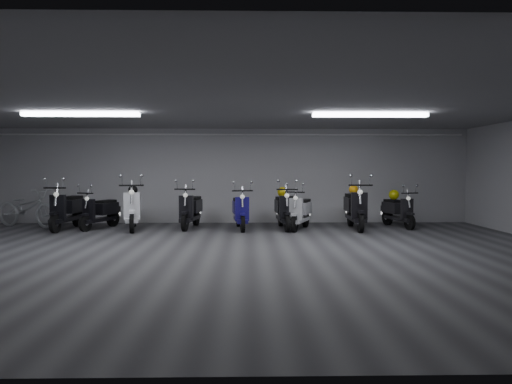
{
  "coord_description": "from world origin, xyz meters",
  "views": [
    {
      "loc": [
        0.44,
        -8.43,
        1.62
      ],
      "look_at": [
        0.64,
        2.5,
        1.05
      ],
      "focal_mm": 31.67,
      "sensor_mm": 36.0,
      "label": 1
    }
  ],
  "objects_px": {
    "scooter_4": "(240,205)",
    "bicycle": "(27,204)",
    "scooter_1": "(100,206)",
    "scooter_9": "(398,206)",
    "scooter_2": "(133,202)",
    "scooter_5": "(284,204)",
    "helmet_0": "(283,192)",
    "helmet_1": "(394,195)",
    "helmet_2": "(354,190)",
    "scooter_0": "(67,203)",
    "scooter_6": "(300,206)",
    "scooter_8": "(355,201)",
    "scooter_3": "(191,203)",
    "helmet_3": "(133,190)"
  },
  "relations": [
    {
      "from": "scooter_4",
      "to": "bicycle",
      "type": "bearing_deg",
      "value": 168.32
    },
    {
      "from": "scooter_1",
      "to": "scooter_9",
      "type": "distance_m",
      "value": 8.09
    },
    {
      "from": "scooter_2",
      "to": "scooter_9",
      "type": "relative_size",
      "value": 1.23
    },
    {
      "from": "scooter_1",
      "to": "scooter_9",
      "type": "relative_size",
      "value": 1.02
    },
    {
      "from": "scooter_4",
      "to": "scooter_9",
      "type": "relative_size",
      "value": 1.09
    },
    {
      "from": "scooter_2",
      "to": "scooter_5",
      "type": "distance_m",
      "value": 4.01
    },
    {
      "from": "helmet_0",
      "to": "helmet_1",
      "type": "distance_m",
      "value": 3.13
    },
    {
      "from": "helmet_2",
      "to": "scooter_0",
      "type": "bearing_deg",
      "value": -178.31
    },
    {
      "from": "scooter_2",
      "to": "scooter_0",
      "type": "bearing_deg",
      "value": 168.06
    },
    {
      "from": "scooter_5",
      "to": "bicycle",
      "type": "relative_size",
      "value": 0.9
    },
    {
      "from": "scooter_0",
      "to": "bicycle",
      "type": "relative_size",
      "value": 0.94
    },
    {
      "from": "scooter_0",
      "to": "scooter_4",
      "type": "height_order",
      "value": "scooter_0"
    },
    {
      "from": "scooter_5",
      "to": "helmet_0",
      "type": "relative_size",
      "value": 6.44
    },
    {
      "from": "scooter_2",
      "to": "bicycle",
      "type": "bearing_deg",
      "value": 158.05
    },
    {
      "from": "scooter_0",
      "to": "scooter_6",
      "type": "bearing_deg",
      "value": 3.76
    },
    {
      "from": "helmet_0",
      "to": "scooter_6",
      "type": "bearing_deg",
      "value": -39.91
    },
    {
      "from": "scooter_0",
      "to": "helmet_2",
      "type": "distance_m",
      "value": 7.66
    },
    {
      "from": "scooter_8",
      "to": "helmet_1",
      "type": "relative_size",
      "value": 7.09
    },
    {
      "from": "scooter_3",
      "to": "bicycle",
      "type": "bearing_deg",
      "value": -176.5
    },
    {
      "from": "scooter_0",
      "to": "scooter_5",
      "type": "height_order",
      "value": "scooter_0"
    },
    {
      "from": "scooter_6",
      "to": "helmet_2",
      "type": "height_order",
      "value": "scooter_6"
    },
    {
      "from": "scooter_1",
      "to": "scooter_8",
      "type": "relative_size",
      "value": 0.82
    },
    {
      "from": "scooter_2",
      "to": "bicycle",
      "type": "xyz_separation_m",
      "value": [
        -3.04,
        0.54,
        -0.09
      ]
    },
    {
      "from": "scooter_9",
      "to": "bicycle",
      "type": "xyz_separation_m",
      "value": [
        -10.21,
        0.24,
        0.05
      ]
    },
    {
      "from": "helmet_0",
      "to": "helmet_2",
      "type": "bearing_deg",
      "value": -2.13
    },
    {
      "from": "scooter_1",
      "to": "scooter_6",
      "type": "distance_m",
      "value": 5.36
    },
    {
      "from": "helmet_2",
      "to": "scooter_9",
      "type": "bearing_deg",
      "value": 3.42
    },
    {
      "from": "helmet_0",
      "to": "scooter_2",
      "type": "bearing_deg",
      "value": -175.73
    },
    {
      "from": "helmet_2",
      "to": "scooter_5",
      "type": "bearing_deg",
      "value": -174.61
    },
    {
      "from": "scooter_9",
      "to": "scooter_8",
      "type": "bearing_deg",
      "value": -178.48
    },
    {
      "from": "scooter_2",
      "to": "helmet_3",
      "type": "xyz_separation_m",
      "value": [
        -0.06,
        0.27,
        0.3
      ]
    },
    {
      "from": "scooter_0",
      "to": "scooter_6",
      "type": "xyz_separation_m",
      "value": [
        6.17,
        -0.08,
        -0.07
      ]
    },
    {
      "from": "scooter_8",
      "to": "helmet_0",
      "type": "height_order",
      "value": "scooter_8"
    },
    {
      "from": "scooter_5",
      "to": "helmet_2",
      "type": "bearing_deg",
      "value": 1.68
    },
    {
      "from": "helmet_0",
      "to": "helmet_1",
      "type": "height_order",
      "value": "helmet_0"
    },
    {
      "from": "scooter_4",
      "to": "scooter_8",
      "type": "xyz_separation_m",
      "value": [
        3.06,
        -0.04,
        0.09
      ]
    },
    {
      "from": "scooter_9",
      "to": "helmet_2",
      "type": "xyz_separation_m",
      "value": [
        -1.25,
        -0.07,
        0.44
      ]
    },
    {
      "from": "scooter_2",
      "to": "helmet_3",
      "type": "distance_m",
      "value": 0.41
    },
    {
      "from": "scooter_0",
      "to": "helmet_3",
      "type": "height_order",
      "value": "scooter_0"
    },
    {
      "from": "scooter_9",
      "to": "bicycle",
      "type": "bearing_deg",
      "value": 164.63
    },
    {
      "from": "scooter_6",
      "to": "helmet_0",
      "type": "relative_size",
      "value": 6.05
    },
    {
      "from": "scooter_4",
      "to": "helmet_2",
      "type": "bearing_deg",
      "value": -1.78
    },
    {
      "from": "scooter_6",
      "to": "helmet_3",
      "type": "bearing_deg",
      "value": -162.97
    },
    {
      "from": "helmet_1",
      "to": "scooter_3",
      "type": "bearing_deg",
      "value": -177.07
    },
    {
      "from": "scooter_2",
      "to": "scooter_3",
      "type": "bearing_deg",
      "value": -3.1
    },
    {
      "from": "bicycle",
      "to": "helmet_3",
      "type": "relative_size",
      "value": 8.02
    },
    {
      "from": "scooter_1",
      "to": "scooter_8",
      "type": "height_order",
      "value": "scooter_8"
    },
    {
      "from": "scooter_6",
      "to": "helmet_3",
      "type": "relative_size",
      "value": 6.78
    },
    {
      "from": "scooter_1",
      "to": "scooter_5",
      "type": "relative_size",
      "value": 0.91
    },
    {
      "from": "scooter_8",
      "to": "helmet_3",
      "type": "height_order",
      "value": "scooter_8"
    }
  ]
}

